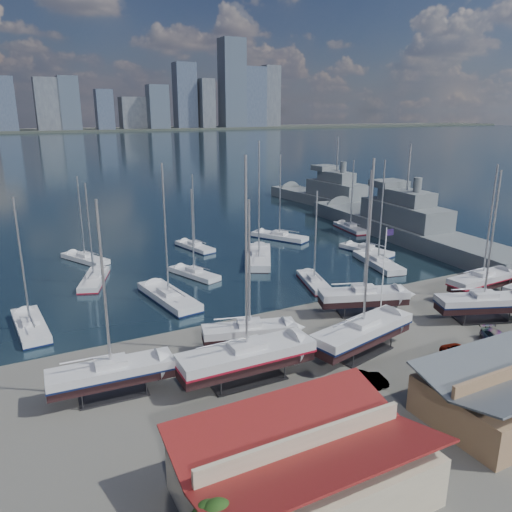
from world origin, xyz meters
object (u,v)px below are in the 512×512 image
car_a (300,432)px  flagpole (384,273)px  sailboat_cradle_0 (112,373)px  naval_ship_west (335,200)px  naval_ship_east (403,229)px

car_a → flagpole: flagpole is taller
sailboat_cradle_0 → flagpole: size_ratio=1.45×
sailboat_cradle_0 → naval_ship_west: bearing=45.8°
naval_ship_west → car_a: 89.62m
sailboat_cradle_0 → car_a: bearing=-45.9°
car_a → flagpole: 21.79m
sailboat_cradle_0 → naval_ship_east: 64.40m
naval_ship_east → flagpole: bearing=137.9°
flagpole → naval_ship_east: bearing=43.6°
naval_ship_east → car_a: naval_ship_east is taller
naval_ship_west → flagpole: (-37.26, -59.15, 4.67)m
naval_ship_west → flagpole: naval_ship_west is taller
sailboat_cradle_0 → flagpole: (27.67, -0.10, 4.26)m
sailboat_cradle_0 → naval_ship_west: size_ratio=0.35×
naval_ship_east → car_a: (-47.48, -40.48, -0.87)m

